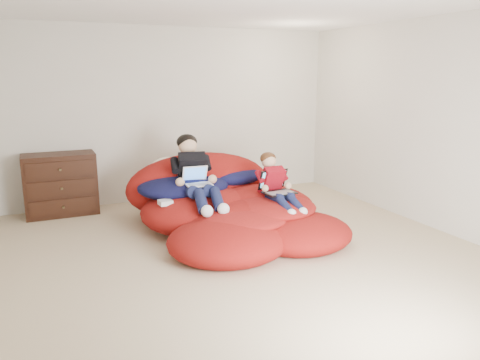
# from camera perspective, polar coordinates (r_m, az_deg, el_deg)

# --- Properties ---
(room_shell) EXTENTS (5.10, 5.10, 2.77)m
(room_shell) POSITION_cam_1_polar(r_m,az_deg,el_deg) (4.88, 0.01, -6.57)
(room_shell) COLOR #C1AC8A
(room_shell) RESTS_ON ground
(dresser) EXTENTS (0.91, 0.52, 0.82)m
(dresser) POSITION_cam_1_polar(r_m,az_deg,el_deg) (6.63, -21.03, -0.49)
(dresser) COLOR black
(dresser) RESTS_ON ground
(beanbag_pile) EXTENTS (2.24, 2.47, 0.91)m
(beanbag_pile) POSITION_cam_1_polar(r_m,az_deg,el_deg) (5.66, -1.45, -3.35)
(beanbag_pile) COLOR #A01512
(beanbag_pile) RESTS_ON ground
(cream_pillow) EXTENTS (0.48, 0.31, 0.31)m
(cream_pillow) POSITION_cam_1_polar(r_m,az_deg,el_deg) (6.23, -8.83, 1.40)
(cream_pillow) COLOR white
(cream_pillow) RESTS_ON beanbag_pile
(older_boy) EXTENTS (0.39, 1.14, 0.77)m
(older_boy) POSITION_cam_1_polar(r_m,az_deg,el_deg) (5.55, -5.51, 0.99)
(older_boy) COLOR black
(older_boy) RESTS_ON beanbag_pile
(younger_boy) EXTENTS (0.27, 0.85, 0.61)m
(younger_boy) POSITION_cam_1_polar(r_m,az_deg,el_deg) (5.47, 4.40, -0.30)
(younger_boy) COLOR #A20E1B
(younger_boy) RESTS_ON beanbag_pile
(laptop_white) EXTENTS (0.31, 0.31, 0.21)m
(laptop_white) POSITION_cam_1_polar(r_m,az_deg,el_deg) (5.50, -5.24, 0.04)
(laptop_white) COLOR white
(laptop_white) RESTS_ON older_boy
(laptop_black) EXTENTS (0.38, 0.37, 0.25)m
(laptop_black) POSITION_cam_1_polar(r_m,az_deg,el_deg) (5.47, 4.47, -0.81)
(laptop_black) COLOR black
(laptop_black) RESTS_ON younger_boy
(power_adapter) EXTENTS (0.15, 0.15, 0.05)m
(power_adapter) POSITION_cam_1_polar(r_m,az_deg,el_deg) (5.35, -9.09, -2.72)
(power_adapter) COLOR white
(power_adapter) RESTS_ON beanbag_pile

